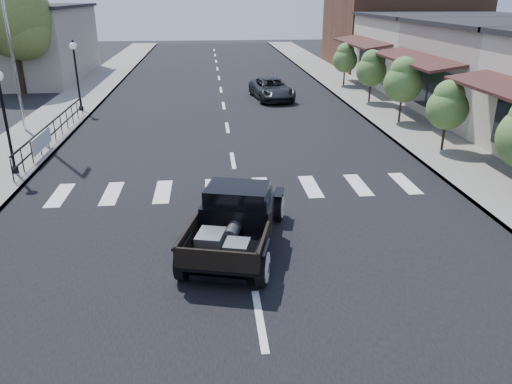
{
  "coord_description": "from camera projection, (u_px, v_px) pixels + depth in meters",
  "views": [
    {
      "loc": [
        -0.84,
        -11.03,
        5.91
      ],
      "look_at": [
        0.33,
        1.25,
        1.0
      ],
      "focal_mm": 35.0,
      "sensor_mm": 36.0,
      "label": 1
    }
  ],
  "objects": [
    {
      "name": "lamp_post_b",
      "position": [
        6.0,
        121.0,
        16.62
      ],
      "size": [
        0.36,
        0.36,
        3.6
      ],
      "primitive_type": null,
      "color": "black",
      "rests_on": "sidewalk_left"
    },
    {
      "name": "big_tree_far",
      "position": [
        14.0,
        36.0,
        30.4
      ],
      "size": [
        4.78,
        4.78,
        7.02
      ],
      "primitive_type": null,
      "color": "#53672C",
      "rests_on": "ground"
    },
    {
      "name": "low_building_left",
      "position": [
        10.0,
        44.0,
        36.1
      ],
      "size": [
        10.0,
        12.0,
        5.0
      ],
      "primitive_type": "cube",
      "color": "#A89E8D",
      "rests_on": "ground"
    },
    {
      "name": "small_tree_b",
      "position": [
        446.0,
        117.0,
        19.29
      ],
      "size": [
        1.59,
        1.59,
        2.64
      ],
      "primitive_type": null,
      "color": "#4C7133",
      "rests_on": "sidewalk_right"
    },
    {
      "name": "small_tree_d",
      "position": [
        371.0,
        77.0,
        28.02
      ],
      "size": [
        1.68,
        1.68,
        2.79
      ],
      "primitive_type": null,
      "color": "#4C7133",
      "rests_on": "sidewalk_right"
    },
    {
      "name": "road",
      "position": [
        225.0,
        114.0,
        26.33
      ],
      "size": [
        14.0,
        80.0,
        0.02
      ],
      "primitive_type": "cube",
      "color": "black",
      "rests_on": "ground"
    },
    {
      "name": "road_markings",
      "position": [
        229.0,
        140.0,
        21.71
      ],
      "size": [
        12.0,
        60.0,
        0.06
      ],
      "primitive_type": null,
      "color": "silver",
      "rests_on": "ground"
    },
    {
      "name": "small_tree_e",
      "position": [
        345.0,
        65.0,
        33.23
      ],
      "size": [
        1.6,
        1.6,
        2.67
      ],
      "primitive_type": null,
      "color": "#4C7133",
      "rests_on": "sidewalk_right"
    },
    {
      "name": "lamp_post_c",
      "position": [
        77.0,
        76.0,
        25.86
      ],
      "size": [
        0.36,
        0.36,
        3.6
      ],
      "primitive_type": null,
      "color": "black",
      "rests_on": "sidewalk_left"
    },
    {
      "name": "small_tree_c",
      "position": [
        402.0,
        91.0,
        23.58
      ],
      "size": [
        1.78,
        1.78,
        2.96
      ],
      "primitive_type": null,
      "color": "#4C7133",
      "rests_on": "sidewalk_right"
    },
    {
      "name": "hotrod_pickup",
      "position": [
        236.0,
        218.0,
        12.19
      ],
      "size": [
        3.25,
        5.01,
        1.6
      ],
      "primitive_type": null,
      "rotation": [
        0.0,
        0.0,
        -0.25
      ],
      "color": "black",
      "rests_on": "ground"
    },
    {
      "name": "far_building_right",
      "position": [
        400.0,
        24.0,
        42.13
      ],
      "size": [
        11.0,
        10.0,
        7.0
      ],
      "primitive_type": "cube",
      "color": "brown",
      "rests_on": "ground"
    },
    {
      "name": "sidewalk_left",
      "position": [
        59.0,
        116.0,
        25.55
      ],
      "size": [
        3.0,
        80.0,
        0.15
      ],
      "primitive_type": "cube",
      "color": "gray",
      "rests_on": "ground"
    },
    {
      "name": "storefront_far",
      "position": [
        445.0,
        53.0,
        33.31
      ],
      "size": [
        10.0,
        9.0,
        4.5
      ],
      "primitive_type": "cube",
      "color": "beige",
      "rests_on": "ground"
    },
    {
      "name": "ground",
      "position": [
        248.0,
        248.0,
        12.46
      ],
      "size": [
        120.0,
        120.0,
        0.0
      ],
      "primitive_type": "plane",
      "color": "black",
      "rests_on": "ground"
    },
    {
      "name": "sidewalk_right",
      "position": [
        381.0,
        109.0,
        27.06
      ],
      "size": [
        3.0,
        80.0,
        0.15
      ],
      "primitive_type": "cube",
      "color": "gray",
      "rests_on": "ground"
    },
    {
      "name": "railing",
      "position": [
        54.0,
        129.0,
        20.82
      ],
      "size": [
        0.08,
        10.0,
        1.0
      ],
      "primitive_type": null,
      "color": "black",
      "rests_on": "sidewalk_left"
    },
    {
      "name": "second_car",
      "position": [
        272.0,
        89.0,
        29.71
      ],
      "size": [
        2.56,
        4.64,
        1.23
      ],
      "primitive_type": "imported",
      "rotation": [
        0.0,
        0.0,
        0.12
      ],
      "color": "black",
      "rests_on": "ground"
    },
    {
      "name": "banner",
      "position": [
        43.0,
        147.0,
        19.06
      ],
      "size": [
        0.04,
        2.2,
        0.6
      ],
      "primitive_type": null,
      "color": "silver",
      "rests_on": "sidewalk_left"
    }
  ]
}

